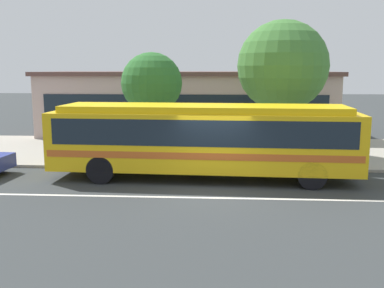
# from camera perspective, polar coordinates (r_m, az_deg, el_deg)

# --- Properties ---
(ground_plane) EXTENTS (120.00, 120.00, 0.00)m
(ground_plane) POSITION_cam_1_polar(r_m,az_deg,el_deg) (14.97, 2.78, -6.10)
(ground_plane) COLOR #333738
(sidewalk_slab) EXTENTS (60.00, 8.00, 0.12)m
(sidewalk_slab) POSITION_cam_1_polar(r_m,az_deg,el_deg) (21.86, 3.03, -0.91)
(sidewalk_slab) COLOR #9D9689
(sidewalk_slab) RESTS_ON ground_plane
(lane_stripe_center) EXTENTS (56.00, 0.16, 0.01)m
(lane_stripe_center) POSITION_cam_1_polar(r_m,az_deg,el_deg) (14.20, 2.73, -6.96)
(lane_stripe_center) COLOR silver
(lane_stripe_center) RESTS_ON ground_plane
(transit_bus) EXTENTS (11.33, 3.04, 2.76)m
(transit_bus) POSITION_cam_1_polar(r_m,az_deg,el_deg) (16.34, 1.51, 1.01)
(transit_bus) COLOR gold
(transit_bus) RESTS_ON ground_plane
(pedestrian_waiting_near_sign) EXTENTS (0.48, 0.48, 1.76)m
(pedestrian_waiting_near_sign) POSITION_cam_1_polar(r_m,az_deg,el_deg) (20.12, 18.60, 0.84)
(pedestrian_waiting_near_sign) COLOR navy
(pedestrian_waiting_near_sign) RESTS_ON sidewalk_slab
(pedestrian_walking_along_curb) EXTENTS (0.43, 0.43, 1.69)m
(pedestrian_walking_along_curb) POSITION_cam_1_polar(r_m,az_deg,el_deg) (20.24, 15.42, 0.90)
(pedestrian_walking_along_curb) COLOR #1B3246
(pedestrian_walking_along_curb) RESTS_ON sidewalk_slab
(pedestrian_standing_by_tree) EXTENTS (0.48, 0.48, 1.60)m
(pedestrian_standing_by_tree) POSITION_cam_1_polar(r_m,az_deg,el_deg) (20.22, -11.08, 0.91)
(pedestrian_standing_by_tree) COLOR #2D3245
(pedestrian_standing_by_tree) RESTS_ON sidewalk_slab
(bus_stop_sign) EXTENTS (0.14, 0.44, 2.54)m
(bus_stop_sign) POSITION_cam_1_polar(r_m,az_deg,el_deg) (18.88, 17.46, 2.15)
(bus_stop_sign) COLOR gray
(bus_stop_sign) RESTS_ON sidewalk_slab
(street_tree_near_stop) EXTENTS (2.88, 2.88, 4.73)m
(street_tree_near_stop) POSITION_cam_1_polar(r_m,az_deg,el_deg) (21.12, -5.22, 7.81)
(street_tree_near_stop) COLOR brown
(street_tree_near_stop) RESTS_ON sidewalk_slab
(street_tree_mid_block) EXTENTS (4.16, 4.16, 6.17)m
(street_tree_mid_block) POSITION_cam_1_polar(r_m,az_deg,el_deg) (20.96, 11.63, 9.81)
(street_tree_mid_block) COLOR brown
(street_tree_mid_block) RESTS_ON sidewalk_slab
(station_building) EXTENTS (17.60, 6.74, 3.91)m
(station_building) POSITION_cam_1_polar(r_m,az_deg,el_deg) (27.69, -0.55, 5.29)
(station_building) COLOR #B39992
(station_building) RESTS_ON ground_plane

